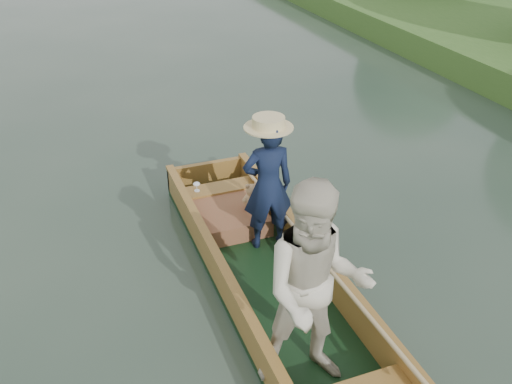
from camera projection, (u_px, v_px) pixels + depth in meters
name	position (u px, v px, depth m)	size (l,w,h in m)	color
ground	(277.00, 299.00, 5.89)	(120.00, 120.00, 0.00)	#283D30
punt	(286.00, 264.00, 5.30)	(1.24, 5.00, 1.95)	black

